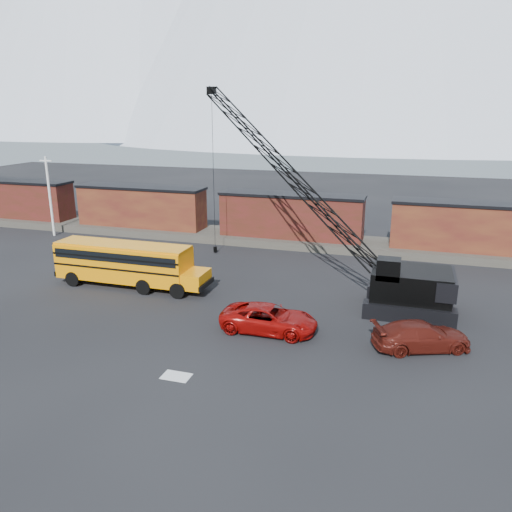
{
  "coord_description": "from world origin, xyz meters",
  "views": [
    {
      "loc": [
        10.56,
        -23.42,
        12.41
      ],
      "look_at": [
        1.08,
        7.19,
        3.0
      ],
      "focal_mm": 35.0,
      "sensor_mm": 36.0,
      "label": 1
    }
  ],
  "objects_px": {
    "red_pickup": "(269,319)",
    "crawler_crane": "(287,171)",
    "school_bus": "(128,263)",
    "maroon_suv": "(421,336)"
  },
  "relations": [
    {
      "from": "red_pickup",
      "to": "crawler_crane",
      "type": "distance_m",
      "value": 12.51
    },
    {
      "from": "school_bus",
      "to": "red_pickup",
      "type": "relative_size",
      "value": 2.07
    },
    {
      "from": "school_bus",
      "to": "red_pickup",
      "type": "height_order",
      "value": "school_bus"
    },
    {
      "from": "school_bus",
      "to": "crawler_crane",
      "type": "bearing_deg",
      "value": 28.62
    },
    {
      "from": "red_pickup",
      "to": "crawler_crane",
      "type": "xyz_separation_m",
      "value": [
        -1.55,
        10.02,
        7.32
      ]
    },
    {
      "from": "crawler_crane",
      "to": "school_bus",
      "type": "bearing_deg",
      "value": -151.38
    },
    {
      "from": "school_bus",
      "to": "red_pickup",
      "type": "xyz_separation_m",
      "value": [
        11.86,
        -4.39,
        -1.01
      ]
    },
    {
      "from": "red_pickup",
      "to": "crawler_crane",
      "type": "bearing_deg",
      "value": 8.6
    },
    {
      "from": "school_bus",
      "to": "red_pickup",
      "type": "bearing_deg",
      "value": -20.31
    },
    {
      "from": "maroon_suv",
      "to": "crawler_crane",
      "type": "distance_m",
      "value": 15.76
    }
  ]
}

